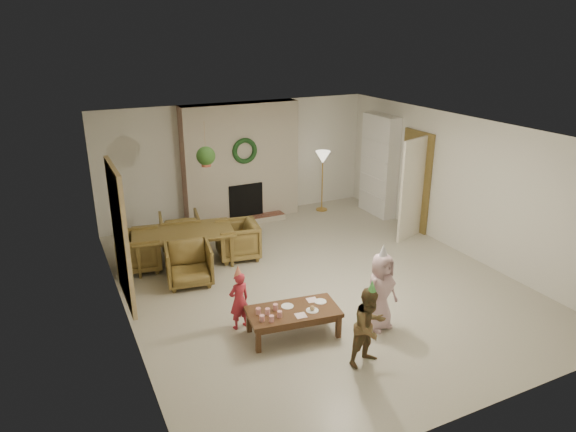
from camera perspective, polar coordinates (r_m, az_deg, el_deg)
floor at (r=8.61m, az=2.98°, el=-7.10°), size 7.00×7.00×0.00m
ceiling at (r=7.79m, az=3.31°, el=9.47°), size 7.00×7.00×0.00m
wall_back at (r=11.18m, az=-5.57°, el=6.14°), size 7.00×0.00×7.00m
wall_front at (r=5.59m, az=20.93°, el=-10.08°), size 7.00×0.00×7.00m
wall_left at (r=7.24m, az=-18.17°, el=-2.71°), size 0.00×7.00×7.00m
wall_right at (r=9.86m, az=18.63°, el=3.25°), size 0.00×7.00×7.00m
fireplace_mass at (r=10.99m, az=-5.21°, el=5.92°), size 2.50×0.40×2.50m
fireplace_hearth at (r=11.04m, az=-4.36°, el=-0.48°), size 1.60×0.30×0.12m
fireplace_firebox at (r=11.06m, az=-4.74°, el=1.69°), size 0.75×0.12×0.75m
fireplace_wreath at (r=10.71m, az=-4.81°, el=7.21°), size 0.54×0.10×0.54m
floor_lamp_base at (r=11.83m, az=3.75°, el=0.74°), size 0.26×0.26×0.03m
floor_lamp_post at (r=11.64m, az=3.82°, el=3.66°), size 0.03×0.03×1.24m
floor_lamp_shade at (r=11.48m, az=3.88°, el=6.52°), size 0.33×0.33×0.28m
bookshelf_carcass at (r=11.49m, az=10.07°, el=5.54°), size 0.30×1.00×2.20m
bookshelf_shelf_a at (r=11.65m, az=9.80°, el=2.44°), size 0.30×0.92×0.03m
bookshelf_shelf_b at (r=11.54m, az=9.92°, el=4.33°), size 0.30×0.92×0.03m
bookshelf_shelf_c at (r=11.44m, az=10.04°, el=6.26°), size 0.30×0.92×0.03m
bookshelf_shelf_d at (r=11.35m, az=10.16°, el=8.22°), size 0.30×0.92×0.03m
books_row_lower at (r=11.49m, az=10.19°, el=2.88°), size 0.20×0.40×0.24m
books_row_mid at (r=11.53m, az=9.73°, el=5.05°), size 0.20×0.44×0.24m
books_row_upper at (r=11.32m, az=10.29°, el=6.77°), size 0.20×0.36×0.22m
door_frame at (r=10.74m, az=13.96°, el=3.79°), size 0.05×0.86×2.04m
door_leaf at (r=10.24m, az=13.64°, el=2.89°), size 0.77×0.32×2.00m
curtain_panel at (r=7.43m, az=-18.10°, el=-2.11°), size 0.06×1.20×2.00m
dining_table at (r=9.23m, az=-11.44°, el=-3.48°), size 1.86×1.23×0.61m
dining_chair_near at (r=8.52m, az=-10.94°, el=-5.26°), size 0.83×0.85×0.67m
dining_chair_far at (r=9.92m, az=-11.89°, el=-1.61°), size 0.83×0.85×0.67m
dining_chair_left at (r=9.19m, az=-16.17°, el=-3.77°), size 0.85×0.83×0.67m
dining_chair_right at (r=9.32m, az=-5.63°, el=-2.68°), size 0.85×0.83×0.67m
hanging_plant_cord at (r=8.72m, az=-9.19°, el=8.06°), size 0.01×0.01×0.70m
hanging_plant_pot at (r=8.80m, az=-9.06°, el=5.84°), size 0.16×0.16×0.12m
hanging_plant_foliage at (r=8.77m, az=-9.10°, el=6.60°), size 0.32×0.32×0.32m
coffee_table_top at (r=7.03m, az=0.59°, el=-10.57°), size 1.30×0.78×0.06m
coffee_table_apron at (r=7.06m, az=0.59°, el=-11.03°), size 1.20×0.67×0.08m
coffee_leg_fl at (r=6.79m, az=-3.33°, el=-13.69°), size 0.07×0.07×0.32m
coffee_leg_fr at (r=7.10m, az=5.61°, el=-12.11°), size 0.07×0.07×0.32m
coffee_leg_bl at (r=7.20m, az=-4.36°, el=-11.56°), size 0.07×0.07×0.32m
coffee_leg_br at (r=7.49m, az=4.09°, el=-10.19°), size 0.07×0.07×0.32m
cup_a at (r=6.76m, az=-2.90°, el=-11.25°), size 0.07×0.07×0.09m
cup_b at (r=6.92m, az=-3.31°, el=-10.47°), size 0.07×0.07×0.09m
cup_c at (r=6.75m, az=-1.85°, el=-11.31°), size 0.07×0.07×0.09m
cup_d at (r=6.90m, az=-2.29°, el=-10.52°), size 0.07×0.07×0.09m
cup_e at (r=6.84m, az=-0.94°, el=-10.82°), size 0.07×0.07×0.09m
cup_f at (r=7.00m, az=-1.40°, el=-10.06°), size 0.07×0.07×0.09m
plate_a at (r=7.09m, az=-0.07°, el=-9.96°), size 0.19×0.19×0.01m
plate_b at (r=7.00m, az=2.71°, el=-10.41°), size 0.19×0.19×0.01m
plate_c at (r=7.22m, az=3.60°, el=-9.44°), size 0.19×0.19×0.01m
food_scoop at (r=6.98m, az=2.71°, el=-10.15°), size 0.07×0.07×0.07m
napkin_left at (r=6.89m, az=1.43°, el=-10.97°), size 0.16×0.16×0.01m
napkin_right at (r=7.25m, az=2.68°, el=-9.28°), size 0.16×0.16×0.01m
child_red at (r=7.17m, az=-5.44°, el=-9.32°), size 0.34×0.26×0.84m
party_hat_red at (r=6.96m, az=-5.56°, el=-6.04°), size 0.13×0.13×0.16m
child_plaid at (r=6.48m, az=9.03°, el=-12.04°), size 0.56×0.47×1.03m
party_hat_plaid at (r=6.21m, az=9.30°, el=-7.74°), size 0.14×0.14×0.17m
child_pink at (r=7.20m, az=10.23°, el=-8.24°), size 0.60×0.45×1.11m
party_hat_pink at (r=6.93m, az=10.54°, el=-3.86°), size 0.15×0.15×0.20m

